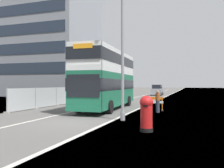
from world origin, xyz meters
name	(u,v)px	position (x,y,z in m)	size (l,w,h in m)	color
ground	(77,124)	(0.55, 0.13, -0.05)	(140.00, 280.00, 0.10)	#565451
double_decker_bus	(107,78)	(-0.48, 8.01, 2.70)	(3.20, 11.43, 5.08)	#196042
lamppost_foreground	(123,57)	(2.73, 1.88, 3.80)	(0.29, 0.70, 8.07)	gray
red_pillar_postbox	(146,112)	(4.73, -1.03, 0.91)	(0.62, 0.62, 1.66)	black
roadworks_barrier	(154,102)	(3.71, 7.69, 0.69)	(1.52, 0.70, 1.13)	orange
construction_site_fence	(79,95)	(-6.47, 14.30, 0.91)	(0.44, 24.00, 1.91)	#A8AAAD
car_oncoming_near	(123,91)	(-4.50, 27.00, 0.98)	(1.92, 4.30, 2.09)	black
car_receding_mid	(157,90)	(0.04, 34.88, 0.97)	(2.01, 4.21, 2.07)	gray
bare_tree_far_verge_near	(100,84)	(-12.77, 36.90, 2.12)	(2.59, 2.41, 4.22)	#4C3D2D
bare_tree_far_verge_mid	(102,83)	(-15.93, 46.42, 2.55)	(2.71, 2.25, 4.97)	#4C3D2D
pedestrian_at_kerb	(158,101)	(4.17, 6.52, 0.85)	(0.34, 0.34, 1.70)	#2D3342
backdrop_office_block	(34,29)	(-23.54, 28.19, 13.29)	(23.80, 14.07, 26.57)	gray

